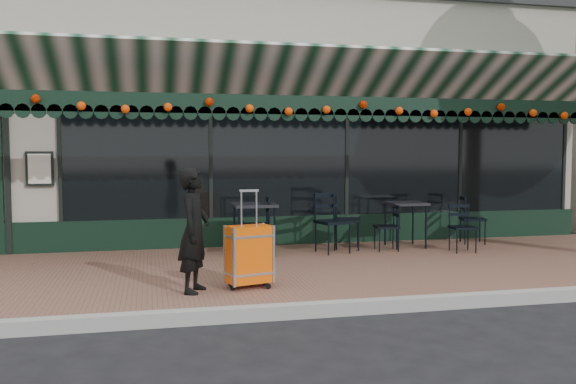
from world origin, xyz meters
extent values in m
plane|color=black|center=(0.00, 0.00, 0.00)|extent=(80.00, 80.00, 0.00)
cube|color=brown|center=(0.00, 2.00, 0.07)|extent=(18.00, 4.00, 0.15)
cube|color=#9E9E99|center=(0.00, -0.08, 0.07)|extent=(18.00, 0.16, 0.15)
cube|color=#A49E8E|center=(0.00, 8.00, 2.25)|extent=(12.00, 8.00, 4.50)
cube|color=black|center=(1.20, 3.98, 1.65)|extent=(9.20, 0.04, 2.00)
cube|color=silver|center=(-3.70, 3.94, 1.50)|extent=(0.42, 0.04, 0.55)
cube|color=black|center=(0.00, 2.52, 2.46)|extent=(12.00, 0.03, 0.28)
cylinder|color=#FE5E08|center=(0.00, 2.46, 2.44)|extent=(11.60, 0.12, 0.12)
imported|color=black|center=(-1.52, 0.72, 0.87)|extent=(0.52, 0.62, 1.44)
cube|color=#F95A07|center=(-0.87, 0.79, 0.56)|extent=(0.57, 0.41, 0.68)
cube|color=black|center=(-0.87, 0.79, 0.18)|extent=(0.57, 0.41, 0.07)
cube|color=silver|center=(-0.87, 0.79, 1.10)|extent=(0.23, 0.09, 0.42)
cube|color=black|center=(2.22, 3.27, 0.89)|extent=(0.62, 0.62, 0.04)
cylinder|color=black|center=(1.97, 3.02, 0.51)|extent=(0.03, 0.03, 0.72)
cylinder|color=black|center=(2.48, 3.02, 0.51)|extent=(0.03, 0.03, 0.72)
cylinder|color=black|center=(1.97, 3.53, 0.51)|extent=(0.03, 0.03, 0.72)
cylinder|color=black|center=(2.48, 3.53, 0.51)|extent=(0.03, 0.03, 0.72)
cube|color=black|center=(-0.42, 3.05, 0.94)|extent=(0.66, 0.66, 0.04)
cylinder|color=black|center=(-0.69, 2.77, 0.53)|extent=(0.03, 0.03, 0.77)
cylinder|color=black|center=(-0.15, 2.77, 0.53)|extent=(0.03, 0.03, 0.77)
cylinder|color=black|center=(-0.69, 3.32, 0.53)|extent=(0.03, 0.03, 0.77)
cylinder|color=black|center=(-0.15, 3.32, 0.53)|extent=(0.03, 0.03, 0.77)
camera|label=1|loc=(-2.01, -6.31, 1.79)|focal=38.00mm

